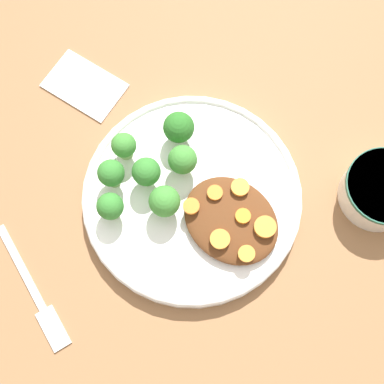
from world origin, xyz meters
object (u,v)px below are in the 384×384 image
object	(u,v)px
dip_bowl	(382,190)
napkin	(84,85)
plate	(192,197)
fork	(37,298)

from	to	relation	value
dip_bowl	napkin	world-z (taller)	dip_bowl
dip_bowl	napkin	xyz separation A→B (m)	(-0.41, -0.14, -0.02)
plate	napkin	size ratio (longest dim) A/B	2.45
fork	dip_bowl	bearing A→B (deg)	75.54
fork	napkin	bearing A→B (deg)	140.51
plate	fork	distance (m)	0.24
plate	dip_bowl	size ratio (longest dim) A/B	2.79
plate	dip_bowl	distance (m)	0.25
napkin	dip_bowl	bearing A→B (deg)	18.71
dip_bowl	fork	bearing A→B (deg)	-121.89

